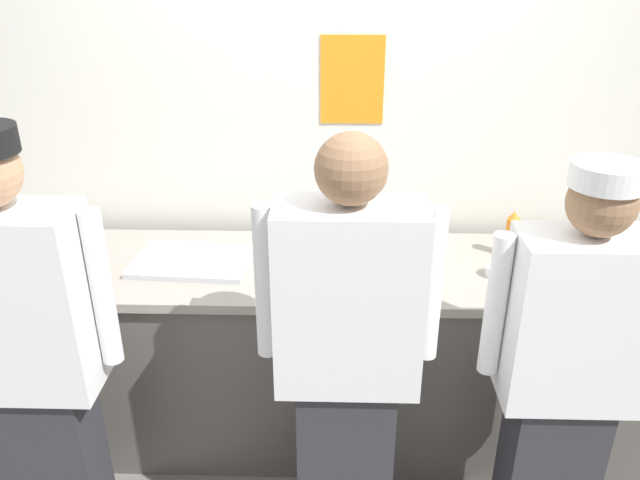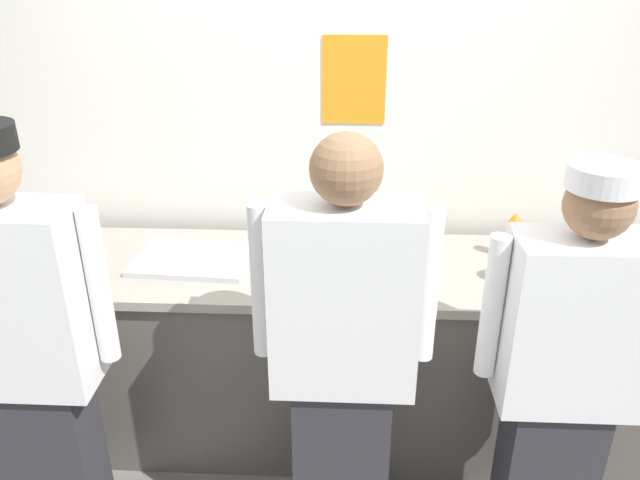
% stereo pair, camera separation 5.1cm
% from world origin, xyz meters
% --- Properties ---
extents(wall_back, '(5.09, 0.11, 2.68)m').
position_xyz_m(wall_back, '(0.00, 0.86, 1.34)').
color(wall_back, silver).
rests_on(wall_back, ground).
extents(prep_counter, '(3.25, 0.71, 0.92)m').
position_xyz_m(prep_counter, '(0.00, 0.37, 0.46)').
color(prep_counter, '#56514C').
rests_on(prep_counter, ground).
extents(chef_near_left, '(0.62, 0.24, 1.72)m').
position_xyz_m(chef_near_left, '(-1.01, -0.35, 0.92)').
color(chef_near_left, '#2D2D33').
rests_on(chef_near_left, ground).
extents(chef_center, '(0.62, 0.24, 1.70)m').
position_xyz_m(chef_center, '(0.06, -0.29, 0.90)').
color(chef_center, '#2D2D33').
rests_on(chef_center, ground).
extents(chef_far_right, '(0.59, 0.24, 1.61)m').
position_xyz_m(chef_far_right, '(0.81, -0.30, 0.86)').
color(chef_far_right, '#2D2D33').
rests_on(chef_far_right, ground).
extents(plate_stack_front, '(0.24, 0.24, 0.10)m').
position_xyz_m(plate_stack_front, '(0.02, 0.30, 0.97)').
color(plate_stack_front, white).
rests_on(plate_stack_front, prep_counter).
extents(mixing_bowl_steel, '(0.37, 0.37, 0.10)m').
position_xyz_m(mixing_bowl_steel, '(1.05, 0.31, 0.97)').
color(mixing_bowl_steel, '#B7BABF').
rests_on(mixing_bowl_steel, prep_counter).
extents(sheet_tray, '(0.53, 0.38, 0.02)m').
position_xyz_m(sheet_tray, '(-0.61, 0.38, 0.93)').
color(sheet_tray, '#B7BABF').
rests_on(sheet_tray, prep_counter).
extents(squeeze_bottle_primary, '(0.06, 0.06, 0.21)m').
position_xyz_m(squeeze_bottle_primary, '(0.80, 0.50, 1.02)').
color(squeeze_bottle_primary, orange).
rests_on(squeeze_bottle_primary, prep_counter).
extents(squeeze_bottle_secondary, '(0.05, 0.05, 0.20)m').
position_xyz_m(squeeze_bottle_secondary, '(-0.98, 0.23, 1.01)').
color(squeeze_bottle_secondary, red).
rests_on(squeeze_bottle_secondary, prep_counter).
extents(ramekin_green_sauce, '(0.09, 0.09, 0.05)m').
position_xyz_m(ramekin_green_sauce, '(0.70, 0.30, 0.94)').
color(ramekin_green_sauce, white).
rests_on(ramekin_green_sauce, prep_counter).
extents(ramekin_yellow_sauce, '(0.10, 0.10, 0.05)m').
position_xyz_m(ramekin_yellow_sauce, '(-1.12, 0.43, 0.94)').
color(ramekin_yellow_sauce, white).
rests_on(ramekin_yellow_sauce, prep_counter).
extents(chefs_knife, '(0.28, 0.03, 0.02)m').
position_xyz_m(chefs_knife, '(0.25, 0.51, 0.92)').
color(chefs_knife, '#B7BABF').
rests_on(chefs_knife, prep_counter).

